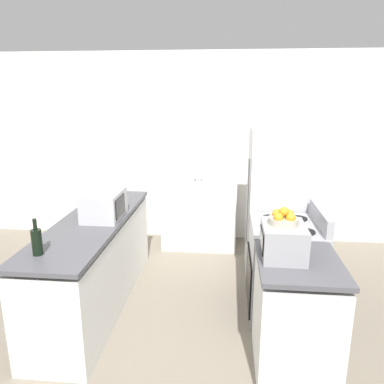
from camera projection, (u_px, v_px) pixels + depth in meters
name	position (u px, v px, depth m)	size (l,w,h in m)	color
wall_back	(202.00, 149.00, 5.23)	(7.00, 0.06, 2.60)	white
counter_left	(95.00, 264.00, 3.67)	(0.60, 2.16, 0.89)	silver
counter_right	(295.00, 317.00, 2.81)	(0.60, 0.74, 0.89)	silver
pantry_cabinet	(200.00, 174.00, 4.98)	(0.98, 0.60, 2.02)	white
stove	(284.00, 269.00, 3.53)	(0.66, 0.73, 1.05)	#9E9EA3
refrigerator	(281.00, 205.00, 4.16)	(0.75, 0.71, 1.69)	#B7B7BC
microwave	(104.00, 205.00, 3.57)	(0.34, 0.46, 0.26)	#B2B2B7
wine_bottle	(37.00, 241.00, 2.77)	(0.08, 0.08, 0.28)	black
toaster_oven	(283.00, 241.00, 2.73)	(0.32, 0.38, 0.25)	#939399
fruit_bowl	(283.00, 218.00, 2.70)	(0.21, 0.21, 0.13)	#B2A893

